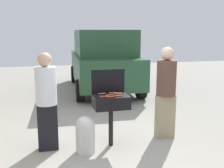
% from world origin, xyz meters
% --- Properties ---
extents(ground_plane, '(24.00, 24.00, 0.00)m').
position_xyz_m(ground_plane, '(0.00, 0.00, 0.00)').
color(ground_plane, '#9E998E').
extents(bbq_grill, '(0.60, 0.44, 0.90)m').
position_xyz_m(bbq_grill, '(-0.06, 0.18, 0.76)').
color(bbq_grill, black).
rests_on(bbq_grill, ground).
extents(grill_lid_open, '(0.60, 0.05, 0.42)m').
position_xyz_m(grill_lid_open, '(-0.06, 0.40, 1.11)').
color(grill_lid_open, black).
rests_on(grill_lid_open, bbq_grill).
extents(hot_dog_0, '(0.13, 0.03, 0.03)m').
position_xyz_m(hot_dog_0, '(0.08, 0.20, 0.92)').
color(hot_dog_0, '#C6593D').
rests_on(hot_dog_0, bbq_grill).
extents(hot_dog_1, '(0.13, 0.03, 0.03)m').
position_xyz_m(hot_dog_1, '(-0.00, 0.29, 0.92)').
color(hot_dog_1, '#C6593D').
rests_on(hot_dog_1, bbq_grill).
extents(hot_dog_2, '(0.13, 0.04, 0.03)m').
position_xyz_m(hot_dog_2, '(-0.19, 0.28, 0.92)').
color(hot_dog_2, '#AD4228').
rests_on(hot_dog_2, bbq_grill).
extents(hot_dog_3, '(0.13, 0.03, 0.03)m').
position_xyz_m(hot_dog_3, '(-0.21, 0.06, 0.92)').
color(hot_dog_3, '#AD4228').
rests_on(hot_dog_3, bbq_grill).
extents(hot_dog_4, '(0.13, 0.04, 0.03)m').
position_xyz_m(hot_dog_4, '(0.08, 0.25, 0.92)').
color(hot_dog_4, '#B74C33').
rests_on(hot_dog_4, bbq_grill).
extents(hot_dog_5, '(0.13, 0.04, 0.03)m').
position_xyz_m(hot_dog_5, '(0.04, 0.06, 0.92)').
color(hot_dog_5, '#C6593D').
rests_on(hot_dog_5, bbq_grill).
extents(hot_dog_6, '(0.13, 0.03, 0.03)m').
position_xyz_m(hot_dog_6, '(-0.08, 0.13, 0.92)').
color(hot_dog_6, '#B74C33').
rests_on(hot_dog_6, bbq_grill).
extents(hot_dog_7, '(0.13, 0.03, 0.03)m').
position_xyz_m(hot_dog_7, '(-0.11, 0.02, 0.92)').
color(hot_dog_7, '#B74C33').
rests_on(hot_dog_7, bbq_grill).
extents(propane_tank, '(0.32, 0.32, 0.62)m').
position_xyz_m(propane_tank, '(-0.53, 0.01, 0.32)').
color(propane_tank, silver).
rests_on(propane_tank, ground).
extents(person_left, '(0.35, 0.35, 1.65)m').
position_xyz_m(person_left, '(-1.13, 0.27, 0.89)').
color(person_left, black).
rests_on(person_left, ground).
extents(person_right, '(0.36, 0.36, 1.70)m').
position_xyz_m(person_right, '(1.02, 0.29, 0.92)').
color(person_right, gray).
rests_on(person_right, ground).
extents(parked_minivan, '(2.22, 4.49, 2.02)m').
position_xyz_m(parked_minivan, '(0.79, 4.78, 1.03)').
color(parked_minivan, '#234C2D').
rests_on(parked_minivan, ground).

